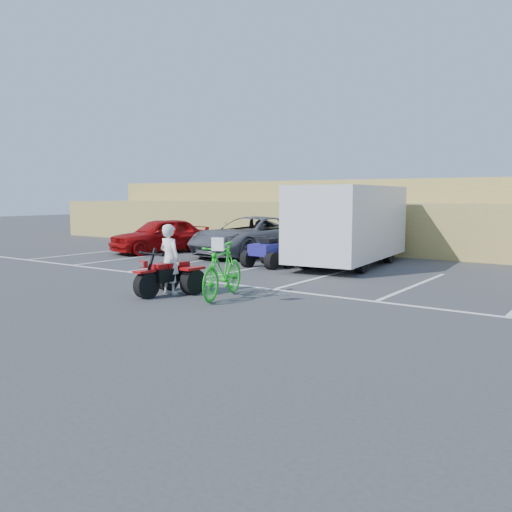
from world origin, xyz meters
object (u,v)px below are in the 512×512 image
Objects in this scene: rider at (170,259)px; grey_pickup at (252,236)px; red_trike_atv at (166,295)px; green_dirt_bike at (223,271)px; cargo_trailer at (349,223)px; quad_atv_blue at (269,267)px; red_car at (161,235)px; quad_atv_green at (290,266)px.

rider is 8.48m from grey_pickup.
green_dirt_bike is (1.34, 0.49, 0.63)m from red_trike_atv.
cargo_trailer reaches higher than rider.
red_trike_atv is at bearing -174.34° from green_dirt_bike.
rider reaches higher than green_dirt_bike.
quad_atv_blue is at bearing 98.40° from green_dirt_bike.
green_dirt_bike is 8.78m from grey_pickup.
red_trike_atv is at bearing -80.26° from quad_atv_blue.
green_dirt_bike is at bearing -94.08° from cargo_trailer.
red_car is at bearing 128.38° from green_dirt_bike.
rider is 7.32m from cargo_trailer.
cargo_trailer is (1.21, 7.35, 1.43)m from red_trike_atv.
cargo_trailer reaches higher than quad_atv_green.
red_car reaches higher than quad_atv_green.
rider is 6.09m from quad_atv_green.
cargo_trailer is at bearing 53.60° from quad_atv_green.
rider is 1.30× the size of quad_atv_green.
grey_pickup reaches higher than red_trike_atv.
red_trike_atv is 0.97× the size of rider.
quad_atv_green is (0.50, 0.52, 0.00)m from quad_atv_blue.
red_car is 3.27× the size of quad_atv_green.
quad_atv_green is (6.61, -0.60, -0.71)m from red_car.
grey_pickup is 3.92m from red_car.
rider is 5.63m from quad_atv_blue.
quad_atv_green is (-1.68, 5.68, -0.63)m from green_dirt_bike.
quad_atv_green is (-1.55, -1.17, -1.43)m from cargo_trailer.
red_car is 8.21m from cargo_trailer.
grey_pickup is (-3.22, 7.99, 0.76)m from red_trike_atv.
red_car reaches higher than red_trike_atv.
quad_atv_blue is (2.39, -2.33, -0.76)m from grey_pickup.
grey_pickup is at bearing 116.62° from red_trike_atv.
green_dirt_bike is 5.64m from quad_atv_blue.
quad_atv_green is at bearing -148.06° from cargo_trailer.
green_dirt_bike is at bearing -22.23° from red_car.
rider is 1.39m from green_dirt_bike.
quad_atv_green is at bearing 47.90° from quad_atv_blue.
rider is at bearing -104.65° from cargo_trailer.
green_dirt_bike is 5.96m from quad_atv_green.
red_car is 6.26m from quad_atv_blue.
red_trike_atv is 5.71m from quad_atv_blue.
green_dirt_bike is 0.36× the size of cargo_trailer.
green_dirt_bike is at bearing 24.78° from red_trike_atv.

